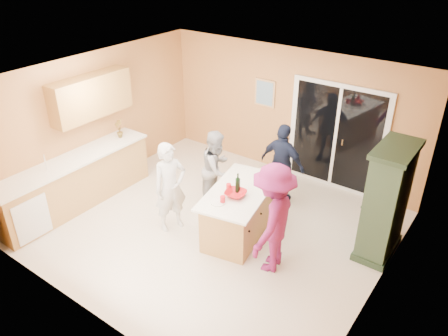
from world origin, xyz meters
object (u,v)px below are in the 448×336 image
Objects in this scene: woman_white at (170,187)px; woman_grey at (217,169)px; woman_magenta at (273,219)px; green_hutch at (386,203)px; woman_navy at (282,164)px; kitchen_island at (239,214)px.

woman_white reaches higher than woman_grey.
woman_white is 1.87m from woman_magenta.
woman_navy is (-1.97, 0.38, -0.12)m from green_hutch.
woman_white is 0.91× the size of woman_magenta.
woman_navy is (1.09, 1.81, -0.01)m from woman_white.
green_hutch reaches higher than kitchen_island.
green_hutch is (2.03, 0.93, 0.49)m from kitchen_island.
woman_navy is at bearing 169.18° from green_hutch.
green_hutch is 2.01m from woman_navy.
woman_navy is (0.05, 1.31, 0.37)m from kitchen_island.
green_hutch is at bearing 173.97° from woman_navy.
woman_grey is at bearing 136.80° from kitchen_island.
woman_grey is at bearing 45.92° from woman_navy.
woman_navy is 0.89× the size of woman_magenta.
green_hutch is 3.38m from woman_white.
green_hutch is 2.90m from woman_grey.
woman_navy reaches higher than kitchen_island.
woman_magenta is (-1.19, -1.31, -0.03)m from green_hutch.
kitchen_island is 1.02× the size of woman_magenta.
woman_magenta is at bearing -128.75° from woman_grey.
woman_white is at bearing -165.44° from kitchen_island.
green_hutch is at bearing -42.20° from woman_white.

